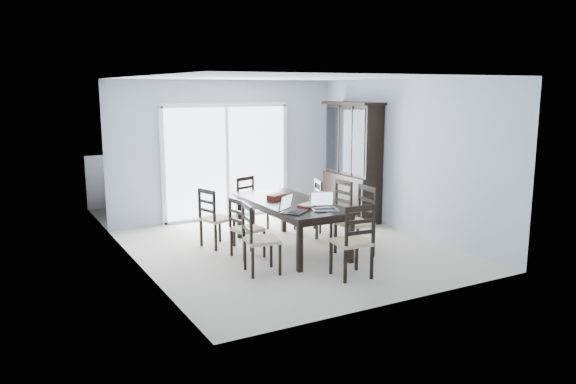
% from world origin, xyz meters
% --- Properties ---
extents(floor, '(5.00, 5.00, 0.00)m').
position_xyz_m(floor, '(0.00, 0.00, 0.00)').
color(floor, '#BEB4A3').
rests_on(floor, ground).
extents(ceiling, '(5.00, 5.00, 0.00)m').
position_xyz_m(ceiling, '(0.00, 0.00, 2.60)').
color(ceiling, white).
rests_on(ceiling, back_wall).
extents(back_wall, '(4.50, 0.02, 2.60)m').
position_xyz_m(back_wall, '(0.00, 2.50, 1.30)').
color(back_wall, '#A0AEBF').
rests_on(back_wall, floor).
extents(wall_left, '(0.02, 5.00, 2.60)m').
position_xyz_m(wall_left, '(-2.25, 0.00, 1.30)').
color(wall_left, '#A0AEBF').
rests_on(wall_left, floor).
extents(wall_right, '(0.02, 5.00, 2.60)m').
position_xyz_m(wall_right, '(2.25, 0.00, 1.30)').
color(wall_right, '#A0AEBF').
rests_on(wall_right, floor).
extents(balcony, '(4.50, 2.00, 0.10)m').
position_xyz_m(balcony, '(0.00, 3.50, -0.05)').
color(balcony, gray).
rests_on(balcony, ground).
extents(railing, '(4.50, 0.06, 1.10)m').
position_xyz_m(railing, '(0.00, 4.50, 0.55)').
color(railing, '#99999E').
rests_on(railing, balcony).
extents(dining_table, '(1.00, 2.20, 0.75)m').
position_xyz_m(dining_table, '(0.00, 0.00, 0.67)').
color(dining_table, black).
rests_on(dining_table, floor).
extents(china_hutch, '(0.50, 1.38, 2.20)m').
position_xyz_m(china_hutch, '(2.02, 1.25, 1.07)').
color(china_hutch, black).
rests_on(china_hutch, floor).
extents(sliding_door, '(2.52, 0.05, 2.18)m').
position_xyz_m(sliding_door, '(0.00, 2.48, 1.09)').
color(sliding_door, silver).
rests_on(sliding_door, floor).
extents(chair_left_near, '(0.49, 0.48, 1.11)m').
position_xyz_m(chair_left_near, '(-0.97, -0.77, 0.59)').
color(chair_left_near, black).
rests_on(chair_left_near, floor).
extents(chair_left_mid, '(0.45, 0.44, 1.02)m').
position_xyz_m(chair_left_mid, '(-0.83, -0.04, 0.54)').
color(chair_left_mid, black).
rests_on(chair_left_mid, floor).
extents(chair_left_far, '(0.51, 0.51, 1.08)m').
position_xyz_m(chair_left_far, '(-1.01, 0.68, 0.57)').
color(chair_left_far, black).
rests_on(chair_left_far, floor).
extents(chair_right_near, '(0.47, 0.45, 1.19)m').
position_xyz_m(chair_right_near, '(0.79, -0.71, 0.63)').
color(chair_right_near, black).
rests_on(chair_right_near, floor).
extents(chair_right_mid, '(0.47, 0.46, 1.12)m').
position_xyz_m(chair_right_mid, '(0.95, 0.12, 0.59)').
color(chair_right_mid, black).
rests_on(chair_right_mid, floor).
extents(chair_right_far, '(0.49, 0.49, 1.05)m').
position_xyz_m(chair_right_far, '(0.86, 0.77, 0.55)').
color(chair_right_far, black).
rests_on(chair_right_far, floor).
extents(chair_end_near, '(0.47, 0.49, 1.15)m').
position_xyz_m(chair_end_near, '(0.07, -1.59, 0.61)').
color(chair_end_near, black).
rests_on(chair_end_near, floor).
extents(chair_end_far, '(0.50, 0.51, 1.06)m').
position_xyz_m(chair_end_far, '(-0.00, 1.48, 0.56)').
color(chair_end_far, black).
rests_on(chair_end_far, floor).
extents(laptop_dark, '(0.44, 0.42, 0.25)m').
position_xyz_m(laptop_dark, '(-0.31, -0.70, 0.81)').
color(laptop_dark, black).
rests_on(laptop_dark, dining_table).
extents(laptop_silver, '(0.42, 0.35, 0.25)m').
position_xyz_m(laptop_silver, '(0.13, -0.75, 0.81)').
color(laptop_silver, '#B3B3B5').
rests_on(laptop_silver, dining_table).
extents(book_stack, '(0.35, 0.32, 0.05)m').
position_xyz_m(book_stack, '(0.03, -0.48, 0.77)').
color(book_stack, maroon).
rests_on(book_stack, dining_table).
extents(cell_phone, '(0.13, 0.06, 0.01)m').
position_xyz_m(cell_phone, '(0.00, -0.86, 0.76)').
color(cell_phone, black).
rests_on(cell_phone, dining_table).
extents(game_box, '(0.35, 0.27, 0.08)m').
position_xyz_m(game_box, '(-0.10, 0.28, 0.79)').
color(game_box, '#541610').
rests_on(game_box, dining_table).
extents(hot_tub, '(1.81, 1.62, 0.92)m').
position_xyz_m(hot_tub, '(-0.55, 3.55, 0.46)').
color(hot_tub, maroon).
rests_on(hot_tub, balcony).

